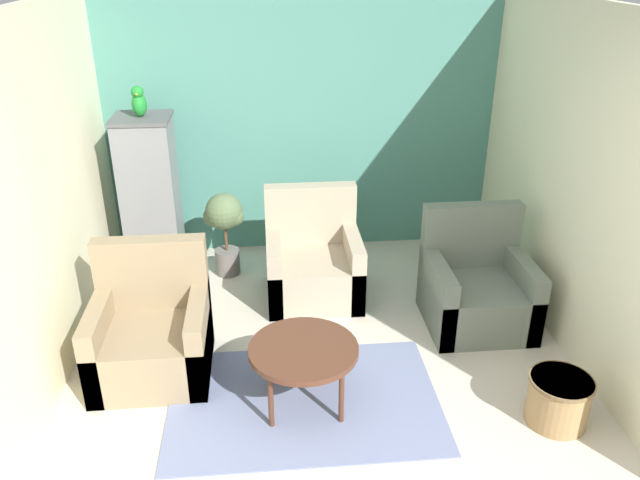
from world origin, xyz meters
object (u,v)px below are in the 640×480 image
coffee_table (303,352)px  armchair_right (476,290)px  wicker_basket (559,399)px  armchair_middle (313,265)px  potted_plant (224,222)px  armchair_left (152,336)px  birdcage (151,199)px  parrot (139,102)px

coffee_table → armchair_right: bearing=30.9°
coffee_table → wicker_basket: bearing=-11.9°
armchair_middle → wicker_basket: 2.29m
armchair_right → armchair_middle: 1.39m
armchair_middle → potted_plant: armchair_middle is taller
wicker_basket → armchair_left: bearing=163.3°
birdcage → wicker_basket: (2.84, -2.32, -0.56)m
potted_plant → wicker_basket: bearing=-45.6°
coffee_table → wicker_basket: (1.61, -0.34, -0.23)m
armchair_right → wicker_basket: size_ratio=2.28×
armchair_right → potted_plant: size_ratio=1.16×
parrot → potted_plant: size_ratio=0.33×
armchair_middle → birdcage: 1.58m
coffee_table → armchair_middle: size_ratio=0.78×
coffee_table → potted_plant: bearing=107.1°
birdcage → parrot: (0.00, 0.00, 0.87)m
potted_plant → wicker_basket: 3.16m
birdcage → coffee_table: bearing=-58.2°
armchair_middle → wicker_basket: size_ratio=2.28×
potted_plant → armchair_left: bearing=-107.8°
birdcage → armchair_right: bearing=-22.4°
birdcage → wicker_basket: bearing=-39.3°
armchair_left → wicker_basket: bearing=-16.7°
armchair_right → armchair_left: bearing=-170.7°
coffee_table → birdcage: size_ratio=0.48×
coffee_table → armchair_left: 1.15m
armchair_right → wicker_basket: armchair_right is taller
armchair_right → potted_plant: armchair_right is taller
armchair_middle → parrot: parrot is taller
armchair_right → birdcage: bearing=157.6°
armchair_right → wicker_basket: bearing=-82.7°
armchair_right → parrot: parrot is taller
coffee_table → armchair_left: bearing=156.3°
birdcage → potted_plant: size_ratio=1.87×
birdcage → parrot: parrot is taller
wicker_basket → parrot: bearing=140.7°
armchair_middle → coffee_table: bearing=-97.3°
coffee_table → armchair_middle: 1.46m
parrot → birdcage: bearing=-90.0°
armchair_middle → potted_plant: (-0.77, 0.46, 0.23)m
coffee_table → parrot: (-1.23, 1.98, 1.21)m
coffee_table → potted_plant: 2.00m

